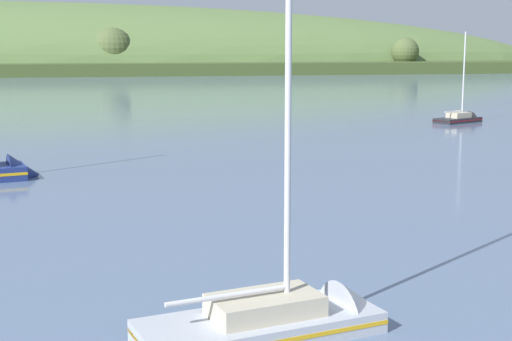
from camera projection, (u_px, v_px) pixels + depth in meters
The scene contains 2 objects.
sailboat_near_mooring at pixel (291, 325), 20.92m from camera, with size 8.00×4.05×12.79m.
sailboat_midwater_white at pixel (462, 121), 80.59m from camera, with size 6.66×4.64×10.82m.
Camera 1 is at (-1.72, 3.22, 7.93)m, focal length 51.77 mm.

